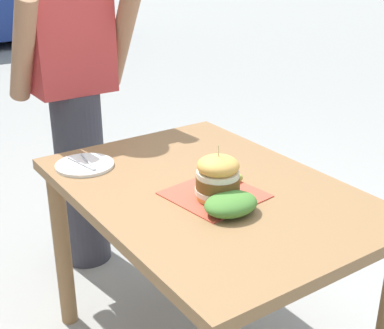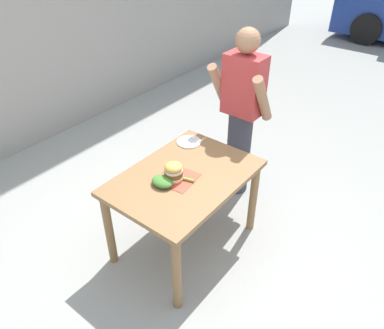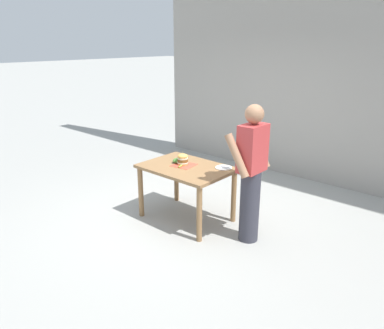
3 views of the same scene
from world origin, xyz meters
TOP-DOWN VIEW (x-y plane):
  - patio_table at (0.00, 0.00)m, footprint 0.84×1.19m
  - serving_paper at (-0.02, -0.06)m, footprint 0.32×0.32m
  - sandwich at (-0.03, -0.09)m, footprint 0.15×0.15m
  - pickle_spear at (0.08, -0.04)m, footprint 0.09×0.05m
  - side_plate_with_forks at (-0.28, 0.41)m, footprint 0.22×0.22m
  - side_salad at (-0.05, -0.20)m, footprint 0.18×0.14m
  - diner_across_table at (-0.08, 0.96)m, footprint 0.55×0.35m

SIDE VIEW (x-z plane):
  - patio_table at x=0.00m, z-range 0.26..1.02m
  - serving_paper at x=-0.02m, z-range 0.76..0.77m
  - side_plate_with_forks at x=-0.28m, z-range 0.76..0.78m
  - pickle_spear at x=0.08m, z-range 0.77..0.79m
  - side_salad at x=-0.05m, z-range 0.76..0.83m
  - sandwich at x=-0.03m, z-range 0.75..0.93m
  - diner_across_table at x=-0.08m, z-range 0.04..1.73m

